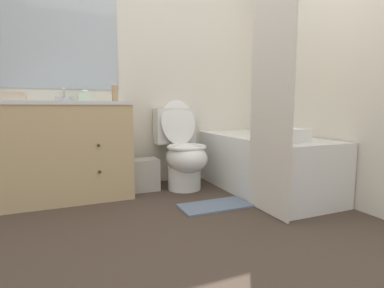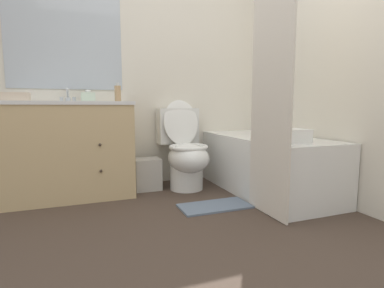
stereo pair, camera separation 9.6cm
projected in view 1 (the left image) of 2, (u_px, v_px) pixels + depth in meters
ground_plane at (216, 247)px, 1.74m from camera, size 14.00×14.00×0.00m
wall_back at (143, 64)px, 3.09m from camera, size 8.00×0.06×2.50m
wall_right at (303, 61)px, 2.85m from camera, size 0.05×2.62×2.50m
vanity_cabinet at (67, 150)px, 2.63m from camera, size 1.09×0.56×0.86m
sink_faucet at (64, 98)px, 2.73m from camera, size 0.14×0.12×0.12m
toilet at (183, 152)px, 2.98m from camera, size 0.42×0.67×0.88m
bathtub at (263, 163)px, 2.90m from camera, size 0.68×1.47×0.53m
shower_curtain at (271, 79)px, 2.18m from camera, size 0.01×0.48×2.02m
wastebasket at (145, 174)px, 2.93m from camera, size 0.25×0.21×0.31m
tissue_box at (85, 97)px, 2.74m from camera, size 0.12×0.15×0.11m
soap_dispenser at (115, 93)px, 2.80m from camera, size 0.06×0.06×0.18m
hand_towel_folded at (9, 96)px, 2.30m from camera, size 0.23×0.15×0.07m
bath_towel_folded at (288, 136)px, 2.36m from camera, size 0.30×0.19×0.11m
bath_mat at (215, 206)px, 2.45m from camera, size 0.58×0.28×0.02m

